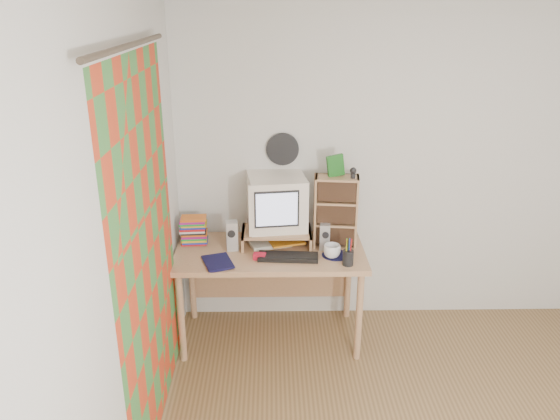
{
  "coord_description": "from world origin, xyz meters",
  "views": [
    {
      "loc": [
        -1.02,
        -2.29,
        2.48
      ],
      "look_at": [
        -0.96,
        1.33,
        1.09
      ],
      "focal_mm": 35.0,
      "sensor_mm": 36.0,
      "label": 1
    }
  ],
  "objects_px": {
    "crt_monitor": "(277,203)",
    "diary": "(205,263)",
    "cd_rack": "(336,211)",
    "mug": "(332,251)",
    "desk": "(270,263)",
    "keyboard": "(288,257)",
    "dvd_stack": "(193,226)"
  },
  "relations": [
    {
      "from": "diary",
      "to": "keyboard",
      "type": "bearing_deg",
      "value": -8.82
    },
    {
      "from": "desk",
      "to": "cd_rack",
      "type": "height_order",
      "value": "cd_rack"
    },
    {
      "from": "cd_rack",
      "to": "crt_monitor",
      "type": "bearing_deg",
      "value": -178.25
    },
    {
      "from": "desk",
      "to": "mug",
      "type": "height_order",
      "value": "mug"
    },
    {
      "from": "keyboard",
      "to": "cd_rack",
      "type": "relative_size",
      "value": 0.8
    },
    {
      "from": "diary",
      "to": "dvd_stack",
      "type": "bearing_deg",
      "value": 89.16
    },
    {
      "from": "crt_monitor",
      "to": "cd_rack",
      "type": "distance_m",
      "value": 0.45
    },
    {
      "from": "keyboard",
      "to": "dvd_stack",
      "type": "relative_size",
      "value": 1.6
    },
    {
      "from": "mug",
      "to": "dvd_stack",
      "type": "bearing_deg",
      "value": 165.14
    },
    {
      "from": "cd_rack",
      "to": "mug",
      "type": "xyz_separation_m",
      "value": [
        -0.05,
        -0.24,
        -0.22
      ]
    },
    {
      "from": "keyboard",
      "to": "cd_rack",
      "type": "bearing_deg",
      "value": 39.43
    },
    {
      "from": "desk",
      "to": "keyboard",
      "type": "relative_size",
      "value": 3.25
    },
    {
      "from": "desk",
      "to": "diary",
      "type": "height_order",
      "value": "diary"
    },
    {
      "from": "crt_monitor",
      "to": "diary",
      "type": "distance_m",
      "value": 0.71
    },
    {
      "from": "mug",
      "to": "desk",
      "type": "bearing_deg",
      "value": 156.91
    },
    {
      "from": "crt_monitor",
      "to": "mug",
      "type": "bearing_deg",
      "value": -42.23
    },
    {
      "from": "cd_rack",
      "to": "dvd_stack",
      "type": "bearing_deg",
      "value": -175.01
    },
    {
      "from": "dvd_stack",
      "to": "cd_rack",
      "type": "height_order",
      "value": "cd_rack"
    },
    {
      "from": "keyboard",
      "to": "cd_rack",
      "type": "height_order",
      "value": "cd_rack"
    },
    {
      "from": "desk",
      "to": "crt_monitor",
      "type": "relative_size",
      "value": 3.36
    },
    {
      "from": "cd_rack",
      "to": "diary",
      "type": "bearing_deg",
      "value": -152.68
    },
    {
      "from": "cd_rack",
      "to": "mug",
      "type": "distance_m",
      "value": 0.33
    },
    {
      "from": "dvd_stack",
      "to": "diary",
      "type": "distance_m",
      "value": 0.42
    },
    {
      "from": "dvd_stack",
      "to": "mug",
      "type": "xyz_separation_m",
      "value": [
        1.02,
        -0.27,
        -0.09
      ]
    },
    {
      "from": "dvd_stack",
      "to": "diary",
      "type": "xyz_separation_m",
      "value": [
        0.12,
        -0.39,
        -0.11
      ]
    },
    {
      "from": "crt_monitor",
      "to": "dvd_stack",
      "type": "bearing_deg",
      "value": 173.31
    },
    {
      "from": "desk",
      "to": "mug",
      "type": "bearing_deg",
      "value": -23.09
    },
    {
      "from": "keyboard",
      "to": "dvd_stack",
      "type": "distance_m",
      "value": 0.78
    },
    {
      "from": "keyboard",
      "to": "mug",
      "type": "distance_m",
      "value": 0.32
    },
    {
      "from": "crt_monitor",
      "to": "keyboard",
      "type": "relative_size",
      "value": 0.97
    },
    {
      "from": "keyboard",
      "to": "desk",
      "type": "bearing_deg",
      "value": 126.54
    },
    {
      "from": "dvd_stack",
      "to": "cd_rack",
      "type": "xyz_separation_m",
      "value": [
        1.07,
        -0.03,
        0.13
      ]
    }
  ]
}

